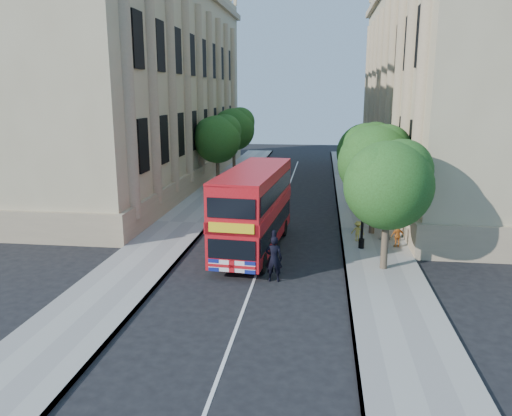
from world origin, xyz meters
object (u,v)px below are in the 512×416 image
(woman_pedestrian, at_px, (384,224))
(box_van, at_px, (253,188))
(lamp_post, at_px, (363,204))
(double_decker_bus, at_px, (254,207))
(police_constable, at_px, (274,259))

(woman_pedestrian, bearing_deg, box_van, -61.08)
(lamp_post, distance_m, box_van, 11.81)
(box_van, bearing_deg, double_decker_bus, -86.90)
(lamp_post, distance_m, woman_pedestrian, 2.67)
(lamp_post, relative_size, woman_pedestrian, 2.97)
(double_decker_bus, xyz_separation_m, police_constable, (1.43, -4.21, -1.30))
(double_decker_bus, bearing_deg, lamp_post, 12.68)
(double_decker_bus, bearing_deg, box_van, 102.85)
(police_constable, bearing_deg, lamp_post, -132.91)
(lamp_post, height_order, woman_pedestrian, lamp_post)
(lamp_post, height_order, double_decker_bus, lamp_post)
(box_van, distance_m, woman_pedestrian, 11.38)
(double_decker_bus, bearing_deg, woman_pedestrian, 24.69)
(double_decker_bus, distance_m, box_van, 10.35)
(police_constable, distance_m, woman_pedestrian, 8.69)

